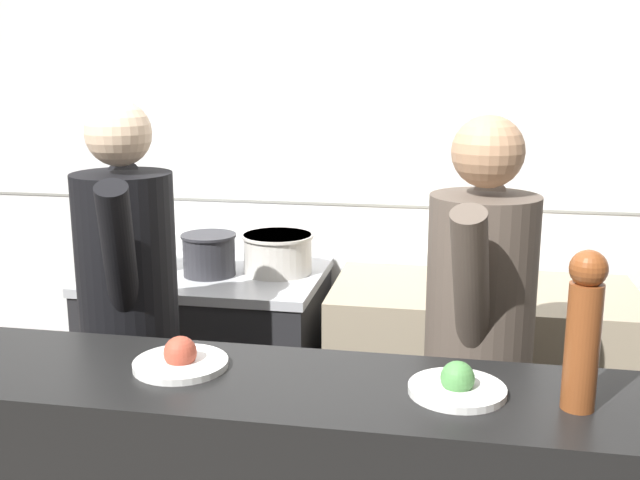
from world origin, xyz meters
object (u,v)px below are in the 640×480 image
Objects in this scene: oven_range at (212,367)px; plated_dish_appetiser at (181,360)px; stock_pot at (134,250)px; chef_head_cook at (129,315)px; sauce_pot at (209,253)px; chefs_knife at (475,299)px; chef_sous at (478,349)px; braising_pot at (278,252)px; plated_dish_dessert at (457,386)px; pepper_mill at (584,327)px.

oven_range is 1.51m from plated_dish_appetiser.
chef_head_cook reaches higher than stock_pot.
chef_head_cook reaches higher than sauce_pot.
chef_sous reaches higher than chefs_knife.
plated_dish_appetiser is (-0.77, -1.16, 0.16)m from chefs_knife.
sauce_pot reaches higher than braising_pot.
plated_dish_appetiser is at bearing -75.39° from chef_head_cook.
braising_pot reaches higher than chefs_knife.
stock_pot reaches higher than braising_pot.
chef_head_cook is 1.02× the size of chef_sous.
chefs_knife is 1.31× the size of plated_dish_appetiser.
chef_head_cook is at bearing 149.76° from plated_dish_dessert.
plated_dish_dessert is at bearing -61.09° from braising_pot.
braising_pot is at bearing 8.66° from oven_range.
chef_head_cook reaches higher than braising_pot.
oven_range is 1.84m from plated_dish_dessert.
oven_range is 0.62m from braising_pot.
sauce_pot is 1.14m from chefs_knife.
sauce_pot reaches higher than oven_range.
sauce_pot is 1.34m from chef_sous.
oven_range is 0.61× the size of chef_sous.
sauce_pot is 0.67m from chef_head_cook.
stock_pot is at bearing 141.24° from pepper_mill.
sauce_pot is 0.14× the size of chef_head_cook.
plated_dish_appetiser reaches higher than braising_pot.
braising_pot reaches higher than oven_range.
braising_pot is 1.30× the size of plated_dish_appetiser.
pepper_mill is 1.58m from chef_head_cook.
chefs_knife is at bearing -8.57° from oven_range.
pepper_mill is (1.05, -1.44, 0.23)m from braising_pot.
chef_head_cook reaches higher than chef_sous.
braising_pot is 1.36× the size of plated_dish_dessert.
oven_range is 4.19× the size of sauce_pot.
pepper_mill reaches higher than chefs_knife.
plated_dish_dessert reaches higher than chefs_knife.
chefs_knife is 0.86× the size of pepper_mill.
sauce_pot is (0.34, 0.01, -0.00)m from stock_pot.
chef_sous is (1.15, -0.77, 0.46)m from oven_range.
chefs_knife is 1.31m from chef_head_cook.
oven_range is 3.15× the size of chefs_knife.
chefs_knife is (1.47, -0.12, -0.10)m from stock_pot.
pepper_mill reaches higher than oven_range.
stock_pot is 1.14× the size of plated_dish_dessert.
braising_pot is at bearing 9.02° from stock_pot.
oven_range is 2.09m from pepper_mill.
stock_pot reaches higher than oven_range.
oven_range is at bearing -171.34° from braising_pot.
chefs_knife is at bearing -14.53° from braising_pot.
oven_range is 0.55m from sauce_pot.
pepper_mill reaches higher than sauce_pot.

